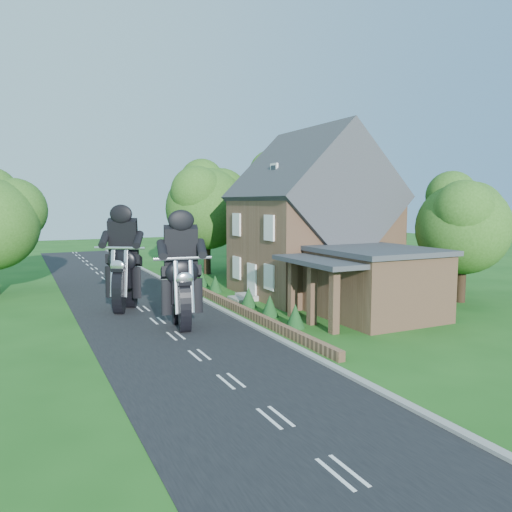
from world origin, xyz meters
name	(u,v)px	position (x,y,z in m)	size (l,w,h in m)	color
ground	(176,336)	(0.00, 0.00, 0.00)	(120.00, 120.00, 0.00)	#1A4D15
road	(176,336)	(0.00, 0.00, 0.01)	(7.00, 80.00, 0.02)	black
kerb	(253,326)	(3.65, 0.00, 0.06)	(0.30, 80.00, 0.12)	gray
garden_wall	(225,302)	(4.30, 5.00, 0.20)	(0.30, 22.00, 0.40)	#91674A
house	(311,224)	(10.49, 6.00, 4.34)	(9.54, 8.64, 10.24)	#91674A
annex	(373,282)	(9.87, -0.80, 1.77)	(7.05, 5.94, 3.44)	#91674A
tree_annex_side	(466,220)	(17.13, 0.10, 4.69)	(5.64, 5.20, 7.48)	black
tree_house_right	(365,209)	(16.65, 8.62, 5.19)	(6.51, 6.00, 8.40)	black
tree_behind_house	(284,196)	(14.18, 16.14, 6.23)	(7.81, 7.20, 10.08)	black
tree_behind_left	(211,201)	(8.16, 17.13, 5.73)	(6.94, 6.40, 9.16)	black
shrub_a	(295,316)	(5.30, -1.00, 0.55)	(0.90, 0.90, 1.10)	#103415
shrub_b	(270,306)	(5.30, 1.50, 0.55)	(0.90, 0.90, 1.10)	#103415
shrub_c	(249,297)	(5.30, 4.00, 0.55)	(0.90, 0.90, 1.10)	#103415
shrub_d	(215,284)	(5.30, 9.00, 0.55)	(0.90, 0.90, 1.10)	#103415
shrub_e	(202,278)	(5.30, 11.50, 0.55)	(0.90, 0.90, 1.10)	#103415
shrub_f	(190,274)	(5.30, 14.00, 0.55)	(0.90, 0.90, 1.10)	#103415
motorcycle_lead	(182,311)	(0.63, 1.09, 0.80)	(0.43, 1.72, 1.60)	black
motorcycle_follow	(125,296)	(-0.96, 5.89, 0.83)	(0.45, 1.79, 1.66)	black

